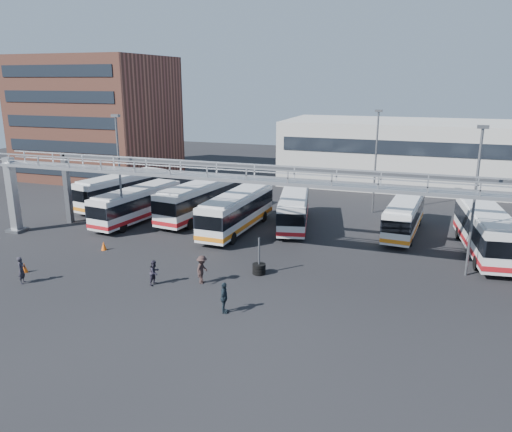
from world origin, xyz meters
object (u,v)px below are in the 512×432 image
(bus_3, at_px, (237,210))
(bus_7, at_px, (485,230))
(light_pole_left, at_px, (119,168))
(light_pole_back, at_px, (376,156))
(bus_0, at_px, (122,189))
(pedestrian_c, at_px, (202,270))
(bus_6, at_px, (404,215))
(pedestrian_d, at_px, (224,298))
(tire_stack, at_px, (259,268))
(light_pole_mid, at_px, (475,194))
(cone_right, at_px, (104,246))
(cone_left, at_px, (24,268))
(bus_1, at_px, (137,203))
(bus_2, at_px, (200,199))
(pedestrian_a, at_px, (22,270))
(pedestrian_b, at_px, (155,272))
(bus_4, at_px, (294,208))

(bus_3, height_order, bus_7, bus_7)
(light_pole_left, bearing_deg, light_pole_back, 34.99)
(bus_0, relative_size, pedestrian_c, 6.05)
(bus_0, xyz_separation_m, bus_6, (28.61, -0.45, -0.21))
(pedestrian_d, bearing_deg, bus_6, -38.33)
(tire_stack, bearing_deg, light_pole_mid, 18.14)
(bus_0, xyz_separation_m, tire_stack, (19.75, -13.33, -1.45))
(pedestrian_d, bearing_deg, bus_7, -57.05)
(pedestrian_d, bearing_deg, cone_right, 48.45)
(cone_left, bearing_deg, bus_7, 25.57)
(light_pole_back, bearing_deg, bus_1, -152.52)
(tire_stack, bearing_deg, bus_3, 119.65)
(bus_0, relative_size, tire_stack, 4.40)
(bus_2, relative_size, tire_stack, 4.51)
(pedestrian_a, distance_m, pedestrian_d, 14.27)
(bus_1, height_order, tire_stack, bus_1)
(light_pole_back, xyz_separation_m, pedestrian_a, (-19.75, -26.09, -4.81))
(light_pole_mid, height_order, bus_6, light_pole_mid)
(bus_3, bearing_deg, bus_1, -175.73)
(bus_0, bearing_deg, pedestrian_c, -32.05)
(pedestrian_b, bearing_deg, bus_1, 44.82)
(light_pole_back, distance_m, bus_3, 15.38)
(light_pole_back, height_order, bus_4, light_pole_back)
(bus_6, height_order, pedestrian_a, bus_6)
(bus_2, xyz_separation_m, tire_stack, (9.98, -11.75, -1.50))
(bus_4, height_order, bus_6, bus_4)
(light_pole_left, distance_m, bus_0, 10.24)
(bus_3, bearing_deg, cone_left, -123.88)
(pedestrian_a, relative_size, pedestrian_d, 0.99)
(bus_7, bearing_deg, light_pole_back, 126.73)
(pedestrian_b, relative_size, cone_left, 2.47)
(bus_2, distance_m, bus_4, 9.23)
(bus_1, bearing_deg, bus_4, 20.70)
(pedestrian_c, bearing_deg, light_pole_back, -20.28)
(bus_0, bearing_deg, tire_stack, -22.19)
(bus_4, bearing_deg, pedestrian_c, -110.61)
(bus_6, relative_size, pedestrian_a, 5.53)
(light_pole_back, height_order, bus_0, light_pole_back)
(bus_2, xyz_separation_m, bus_6, (18.84, 1.13, -0.27))
(light_pole_back, relative_size, pedestrian_a, 5.57)
(pedestrian_a, xyz_separation_m, cone_left, (-1.32, 1.56, -0.58))
(bus_6, xyz_separation_m, cone_right, (-22.06, -12.16, -1.33))
(cone_right, bearing_deg, bus_0, 117.48)
(pedestrian_b, height_order, pedestrian_d, pedestrian_d)
(bus_1, bearing_deg, bus_2, 38.29)
(light_pole_mid, xyz_separation_m, bus_2, (-23.50, 7.32, -3.78))
(bus_1, height_order, cone_left, bus_1)
(pedestrian_a, relative_size, cone_left, 2.70)
(pedestrian_d, bearing_deg, cone_left, 72.04)
(bus_4, bearing_deg, pedestrian_d, -99.51)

